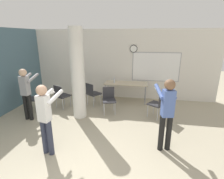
{
  "coord_description": "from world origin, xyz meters",
  "views": [
    {
      "loc": [
        1.03,
        -2.09,
        2.53
      ],
      "look_at": [
        0.26,
        2.45,
        1.11
      ],
      "focal_mm": 28.0,
      "sensor_mm": 36.0,
      "label": 1
    }
  ],
  "objects_px": {
    "chair_by_left_wall": "(30,97)",
    "chair_mid_room": "(158,103)",
    "chair_near_pillar": "(61,95)",
    "bottle_on_table": "(114,80)",
    "folding_table": "(126,84)",
    "person_playing_side": "(167,110)",
    "person_playing_front": "(45,115)",
    "chair_table_front": "(109,98)",
    "chair_table_left": "(92,93)",
    "person_watching_back": "(26,90)"
  },
  "relations": [
    {
      "from": "chair_by_left_wall",
      "to": "chair_mid_room",
      "type": "distance_m",
      "value": 4.31
    },
    {
      "from": "chair_near_pillar",
      "to": "bottle_on_table",
      "type": "bearing_deg",
      "value": 30.16
    },
    {
      "from": "folding_table",
      "to": "chair_near_pillar",
      "type": "bearing_deg",
      "value": -154.3
    },
    {
      "from": "person_playing_side",
      "to": "folding_table",
      "type": "bearing_deg",
      "value": 111.63
    },
    {
      "from": "person_playing_side",
      "to": "person_playing_front",
      "type": "bearing_deg",
      "value": -167.11
    },
    {
      "from": "chair_mid_room",
      "to": "chair_table_front",
      "type": "bearing_deg",
      "value": 174.18
    },
    {
      "from": "chair_table_left",
      "to": "chair_table_front",
      "type": "xyz_separation_m",
      "value": [
        0.72,
        -0.5,
        0.0
      ]
    },
    {
      "from": "person_watching_back",
      "to": "bottle_on_table",
      "type": "bearing_deg",
      "value": 40.52
    },
    {
      "from": "chair_by_left_wall",
      "to": "person_playing_side",
      "type": "bearing_deg",
      "value": -18.55
    },
    {
      "from": "person_playing_side",
      "to": "chair_by_left_wall",
      "type": "bearing_deg",
      "value": 161.45
    },
    {
      "from": "chair_by_left_wall",
      "to": "person_playing_front",
      "type": "bearing_deg",
      "value": -48.83
    },
    {
      "from": "chair_mid_room",
      "to": "person_playing_front",
      "type": "relative_size",
      "value": 0.55
    },
    {
      "from": "person_watching_back",
      "to": "folding_table",
      "type": "bearing_deg",
      "value": 36.25
    },
    {
      "from": "bottle_on_table",
      "to": "chair_mid_room",
      "type": "distance_m",
      "value": 2.07
    },
    {
      "from": "chair_table_left",
      "to": "chair_by_left_wall",
      "type": "bearing_deg",
      "value": -156.66
    },
    {
      "from": "folding_table",
      "to": "chair_by_left_wall",
      "type": "bearing_deg",
      "value": -154.77
    },
    {
      "from": "chair_table_left",
      "to": "folding_table",
      "type": "bearing_deg",
      "value": 28.24
    },
    {
      "from": "folding_table",
      "to": "chair_table_front",
      "type": "distance_m",
      "value": 1.25
    },
    {
      "from": "folding_table",
      "to": "person_playing_side",
      "type": "relative_size",
      "value": 0.99
    },
    {
      "from": "chair_mid_room",
      "to": "bottle_on_table",
      "type": "bearing_deg",
      "value": 141.66
    },
    {
      "from": "folding_table",
      "to": "person_watching_back",
      "type": "bearing_deg",
      "value": -143.75
    },
    {
      "from": "chair_table_left",
      "to": "person_playing_front",
      "type": "distance_m",
      "value": 2.93
    },
    {
      "from": "bottle_on_table",
      "to": "person_playing_front",
      "type": "bearing_deg",
      "value": -104.95
    },
    {
      "from": "folding_table",
      "to": "person_playing_front",
      "type": "bearing_deg",
      "value": -111.4
    },
    {
      "from": "chair_mid_room",
      "to": "chair_table_left",
      "type": "height_order",
      "value": "same"
    },
    {
      "from": "bottle_on_table",
      "to": "person_watching_back",
      "type": "distance_m",
      "value": 3.14
    },
    {
      "from": "chair_mid_room",
      "to": "person_watching_back",
      "type": "height_order",
      "value": "person_watching_back"
    },
    {
      "from": "folding_table",
      "to": "person_watching_back",
      "type": "height_order",
      "value": "person_watching_back"
    },
    {
      "from": "chair_mid_room",
      "to": "chair_near_pillar",
      "type": "relative_size",
      "value": 1.0
    },
    {
      "from": "chair_mid_room",
      "to": "person_playing_front",
      "type": "xyz_separation_m",
      "value": [
        -2.53,
        -2.22,
        0.43
      ]
    },
    {
      "from": "chair_table_front",
      "to": "chair_near_pillar",
      "type": "xyz_separation_m",
      "value": [
        -1.76,
        0.07,
        0.0
      ]
    },
    {
      "from": "chair_mid_room",
      "to": "chair_table_left",
      "type": "xyz_separation_m",
      "value": [
        -2.33,
        0.67,
        0.0
      ]
    },
    {
      "from": "chair_table_front",
      "to": "chair_near_pillar",
      "type": "height_order",
      "value": "same"
    },
    {
      "from": "bottle_on_table",
      "to": "person_playing_side",
      "type": "bearing_deg",
      "value": -60.86
    },
    {
      "from": "folding_table",
      "to": "chair_table_left",
      "type": "height_order",
      "value": "chair_table_left"
    },
    {
      "from": "chair_by_left_wall",
      "to": "bottle_on_table",
      "type": "bearing_deg",
      "value": 28.13
    },
    {
      "from": "bottle_on_table",
      "to": "chair_table_left",
      "type": "bearing_deg",
      "value": -140.93
    },
    {
      "from": "person_watching_back",
      "to": "person_playing_side",
      "type": "bearing_deg",
      "value": -12.12
    },
    {
      "from": "person_watching_back",
      "to": "person_playing_side",
      "type": "distance_m",
      "value": 4.1
    },
    {
      "from": "chair_table_left",
      "to": "chair_table_front",
      "type": "height_order",
      "value": "same"
    },
    {
      "from": "chair_table_left",
      "to": "person_playing_side",
      "type": "xyz_separation_m",
      "value": [
        2.35,
        -2.31,
        0.48
      ]
    },
    {
      "from": "person_playing_front",
      "to": "bottle_on_table",
      "type": "bearing_deg",
      "value": 75.05
    },
    {
      "from": "chair_by_left_wall",
      "to": "chair_mid_room",
      "type": "bearing_deg",
      "value": 2.48
    },
    {
      "from": "folding_table",
      "to": "chair_table_front",
      "type": "bearing_deg",
      "value": -112.26
    },
    {
      "from": "chair_by_left_wall",
      "to": "chair_mid_room",
      "type": "height_order",
      "value": "same"
    },
    {
      "from": "folding_table",
      "to": "chair_by_left_wall",
      "type": "xyz_separation_m",
      "value": [
        -3.16,
        -1.49,
        -0.2
      ]
    },
    {
      "from": "folding_table",
      "to": "chair_mid_room",
      "type": "distance_m",
      "value": 1.75
    },
    {
      "from": "chair_table_front",
      "to": "person_playing_side",
      "type": "distance_m",
      "value": 2.48
    },
    {
      "from": "person_playing_side",
      "to": "person_playing_front",
      "type": "height_order",
      "value": "person_playing_side"
    },
    {
      "from": "person_playing_front",
      "to": "chair_table_front",
      "type": "bearing_deg",
      "value": 69.01
    }
  ]
}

